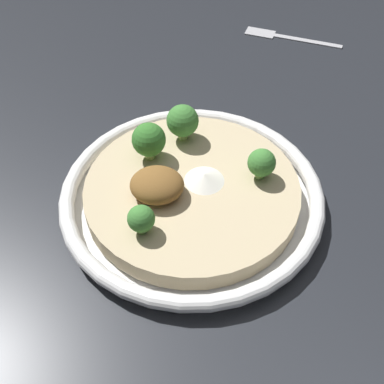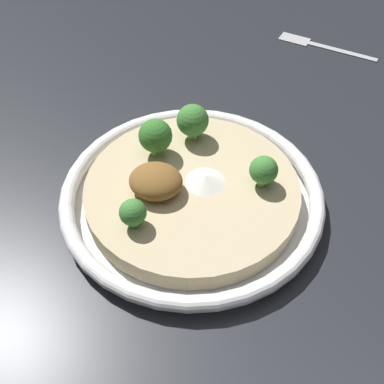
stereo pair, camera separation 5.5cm
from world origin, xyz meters
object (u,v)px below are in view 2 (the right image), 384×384
object	(u,v)px
broccoli_right	(155,136)
broccoli_back_right	(133,213)
risotto_bowl	(192,194)
broccoli_front_right	(193,121)
fork_utensil	(317,44)
broccoli_left	(264,171)

from	to	relation	value
broccoli_right	broccoli_back_right	size ratio (longest dim) A/B	1.39
risotto_bowl	broccoli_front_right	xyz separation A→B (m)	(0.02, -0.08, 0.04)
fork_utensil	broccoli_back_right	bearing A→B (deg)	84.63
broccoli_back_right	broccoli_front_right	world-z (taller)	broccoli_front_right
risotto_bowl	broccoli_left	world-z (taller)	broccoli_left
broccoli_left	fork_utensil	world-z (taller)	broccoli_left
broccoli_right	broccoli_left	bearing A→B (deg)	170.14
broccoli_left	broccoli_front_right	xyz separation A→B (m)	(0.09, -0.06, 0.01)
broccoli_right	broccoli_front_right	world-z (taller)	same
risotto_bowl	broccoli_right	size ratio (longest dim) A/B	6.36
risotto_bowl	broccoli_back_right	world-z (taller)	broccoli_back_right
fork_utensil	broccoli_right	bearing A→B (deg)	77.91
risotto_bowl	broccoli_back_right	size ratio (longest dim) A/B	8.83
broccoli_right	broccoli_front_right	bearing A→B (deg)	-133.43
broccoli_right	fork_utensil	distance (m)	0.39
risotto_bowl	broccoli_right	xyz separation A→B (m)	(0.05, -0.04, 0.04)
risotto_bowl	broccoli_left	size ratio (longest dim) A/B	7.90
broccoli_left	fork_utensil	bearing A→B (deg)	-97.42
broccoli_front_right	fork_utensil	distance (m)	0.34
broccoli_right	risotto_bowl	bearing A→B (deg)	141.80
broccoli_left	broccoli_back_right	size ratio (longest dim) A/B	1.12
broccoli_right	fork_utensil	size ratio (longest dim) A/B	0.29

